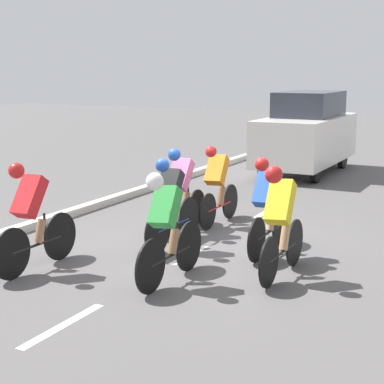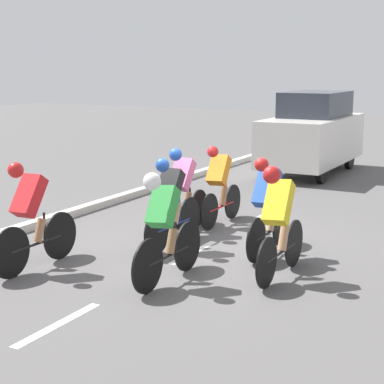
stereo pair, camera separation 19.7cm
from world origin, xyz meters
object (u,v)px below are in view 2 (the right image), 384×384
Objects in this scene: cyclist_black at (171,201)px; cyclist_orange at (219,183)px; cyclist_pink at (183,188)px; support_car at (313,133)px; cyclist_yellow at (279,219)px; cyclist_red at (31,214)px; cyclist_green at (164,225)px; cyclist_blue at (268,204)px.

cyclist_black is 1.06× the size of cyclist_orange.
cyclist_pink is 0.40× the size of support_car.
cyclist_yellow is 3.42m from cyclist_red.
cyclist_red reaches higher than cyclist_orange.
support_car reaches higher than cyclist_red.
cyclist_red is at bearing 73.28° from cyclist_pink.
cyclist_orange is 3.78m from cyclist_red.
cyclist_yellow is 3.06m from cyclist_orange.
support_car is (1.07, -9.50, 0.29)m from cyclist_green.
cyclist_red reaches higher than cyclist_green.
cyclist_pink is 0.95× the size of cyclist_green.
cyclist_orange is at bearing -112.44° from cyclist_pink.
cyclist_pink is at bearing 89.90° from support_car.
cyclist_green is (-0.76, 1.48, 0.04)m from cyclist_black.
support_car is at bearing -87.19° from cyclist_orange.
cyclist_blue is 1.98m from cyclist_green.
cyclist_orange is 0.39× the size of support_car.
cyclist_blue is at bearing 162.03° from cyclist_pink.
cyclist_orange is (2.01, -2.31, -0.07)m from cyclist_yellow.
cyclist_black is 1.02× the size of cyclist_blue.
cyclist_red is at bearing 57.99° from cyclist_black.
cyclist_blue reaches higher than cyclist_orange.
cyclist_pink is 0.84m from cyclist_orange.
cyclist_green is 3.29m from cyclist_orange.
cyclist_pink is 0.96× the size of cyclist_black.
cyclist_blue is 3.46m from cyclist_red.
cyclist_yellow is at bearing 130.92° from cyclist_orange.
cyclist_pink is at bearing 67.56° from cyclist_orange.
cyclist_yellow reaches higher than cyclist_pink.
cyclist_yellow is (-2.33, 1.54, 0.05)m from cyclist_pink.
cyclist_black is 0.41× the size of support_car.
cyclist_blue reaches higher than cyclist_green.
cyclist_yellow is 1.10m from cyclist_blue.
cyclist_green is (1.25, 0.89, -0.04)m from cyclist_yellow.
support_car is at bearing -83.59° from cyclist_green.
cyclist_blue is at bearing -165.91° from cyclist_black.
cyclist_orange is (0.00, -1.73, 0.01)m from cyclist_black.
support_car reaches higher than cyclist_yellow.
cyclist_black is 1.00× the size of cyclist_yellow.
cyclist_black is at bearing 14.09° from cyclist_blue.
cyclist_green is at bearing 69.00° from cyclist_blue.
cyclist_green is at bearing 117.11° from cyclist_black.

